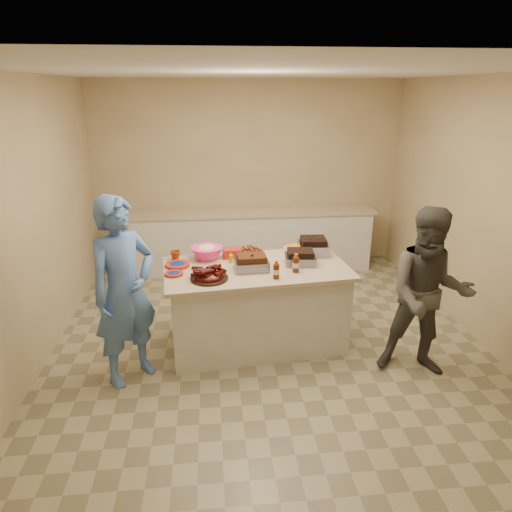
{
  "coord_description": "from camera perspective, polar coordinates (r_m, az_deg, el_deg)",
  "views": [
    {
      "loc": [
        -0.56,
        -4.22,
        2.56
      ],
      "look_at": [
        -0.13,
        0.07,
        0.97
      ],
      "focal_mm": 32.0,
      "sensor_mm": 36.0,
      "label": 1
    }
  ],
  "objects": [
    {
      "name": "bbq_bottle_b",
      "position": [
        4.48,
        4.98,
        -2.01
      ],
      "size": [
        0.07,
        0.07,
        0.19
      ],
      "primitive_type": "cylinder",
      "rotation": [
        0.0,
        0.0,
        0.1
      ],
      "color": "#421E09",
      "rests_on": "island"
    },
    {
      "name": "coleslaw_bowl",
      "position": [
        4.83,
        -6.15,
        -0.37
      ],
      "size": [
        0.36,
        0.36,
        0.22
      ],
      "primitive_type": null,
      "rotation": [
        0.0,
        0.0,
        0.1
      ],
      "color": "#FF2F90",
      "rests_on": "island"
    },
    {
      "name": "pulled_pork_tray",
      "position": [
        4.52,
        -0.56,
        -1.73
      ],
      "size": [
        0.34,
        0.26,
        0.1
      ],
      "primitive_type": "cube",
      "rotation": [
        0.0,
        0.0,
        0.05
      ],
      "color": "#47230F",
      "rests_on": "island"
    },
    {
      "name": "room",
      "position": [
        4.97,
        1.58,
        -10.8
      ],
      "size": [
        4.5,
        5.0,
        2.7
      ],
      "primitive_type": null,
      "color": "tan",
      "rests_on": "ground"
    },
    {
      "name": "bbq_bottle_a",
      "position": [
        4.32,
        2.53,
        -2.81
      ],
      "size": [
        0.07,
        0.07,
        0.18
      ],
      "primitive_type": "cylinder",
      "rotation": [
        0.0,
        0.0,
        0.1
      ],
      "color": "#421E09",
      "rests_on": "island"
    },
    {
      "name": "mustard_bottle",
      "position": [
        4.71,
        -3.14,
        -0.83
      ],
      "size": [
        0.05,
        0.05,
        0.11
      ],
      "primitive_type": "cylinder",
      "rotation": [
        0.0,
        0.0,
        0.1
      ],
      "color": "#D49E00",
      "rests_on": "island"
    },
    {
      "name": "mac_cheese_dish",
      "position": [
        5.05,
        5.35,
        0.56
      ],
      "size": [
        0.33,
        0.28,
        0.07
      ],
      "primitive_type": "cube",
      "rotation": [
        0.0,
        0.0,
        0.36
      ],
      "color": "orange",
      "rests_on": "island"
    },
    {
      "name": "basket_stack",
      "position": [
        4.86,
        -2.99,
        -0.14
      ],
      "size": [
        0.2,
        0.15,
        0.1
      ],
      "primitive_type": "cube",
      "rotation": [
        0.0,
        0.0,
        0.05
      ],
      "color": "#A92015",
      "rests_on": "island"
    },
    {
      "name": "guest_blue",
      "position": [
        4.62,
        -15.04,
        -14.24
      ],
      "size": [
        1.64,
        1.72,
        0.42
      ],
      "primitive_type": "imported",
      "rotation": [
        0.0,
        0.0,
        0.74
      ],
      "color": "#4D76C0",
      "rests_on": "ground"
    },
    {
      "name": "plate_stack_small",
      "position": [
        4.47,
        -10.2,
        -2.34
      ],
      "size": [
        0.2,
        0.2,
        0.02
      ],
      "primitive_type": "cylinder",
      "rotation": [
        0.0,
        0.0,
        0.1
      ],
      "color": "#A92015",
      "rests_on": "island"
    },
    {
      "name": "sausage_plate",
      "position": [
        4.95,
        -0.62,
        0.24
      ],
      "size": [
        0.36,
        0.36,
        0.05
      ],
      "primitive_type": "cylinder",
      "rotation": [
        0.0,
        0.0,
        0.41
      ],
      "color": "silver",
      "rests_on": "island"
    },
    {
      "name": "brisket_tray",
      "position": [
        4.7,
        5.52,
        -0.97
      ],
      "size": [
        0.33,
        0.28,
        0.09
      ],
      "primitive_type": "cube",
      "rotation": [
        0.0,
        0.0,
        -0.09
      ],
      "color": "black",
      "rests_on": "island"
    },
    {
      "name": "sauce_bowl",
      "position": [
        4.83,
        -1.09,
        -0.29
      ],
      "size": [
        0.14,
        0.06,
        0.14
      ],
      "primitive_type": "imported",
      "rotation": [
        0.0,
        0.0,
        0.1
      ],
      "color": "silver",
      "rests_on": "island"
    },
    {
      "name": "roasting_pan",
      "position": [
        4.99,
        7.13,
        0.28
      ],
      "size": [
        0.33,
        0.33,
        0.12
      ],
      "primitive_type": "cube",
      "rotation": [
        0.0,
        0.0,
        -0.07
      ],
      "color": "gray",
      "rests_on": "island"
    },
    {
      "name": "plastic_cup",
      "position": [
        4.85,
        -10.01,
        -0.49
      ],
      "size": [
        0.12,
        0.11,
        0.11
      ],
      "primitive_type": "imported",
      "rotation": [
        0.0,
        0.0,
        0.1
      ],
      "color": "#833B0D",
      "rests_on": "island"
    },
    {
      "name": "plate_stack_large",
      "position": [
        4.68,
        -9.77,
        -1.27
      ],
      "size": [
        0.27,
        0.27,
        0.03
      ],
      "primitive_type": "cylinder",
      "rotation": [
        0.0,
        0.0,
        0.1
      ],
      "color": "#A92015",
      "rests_on": "island"
    },
    {
      "name": "rib_platter",
      "position": [
        4.33,
        -5.86,
        -2.89
      ],
      "size": [
        0.42,
        0.42,
        0.14
      ],
      "primitive_type": null,
      "rotation": [
        0.0,
        0.0,
        -0.18
      ],
      "color": "#3B0402",
      "rests_on": "island"
    },
    {
      "name": "guest_gray",
      "position": [
        4.81,
        19.52,
        -13.28
      ],
      "size": [
        1.2,
        1.77,
        0.61
      ],
      "primitive_type": "imported",
      "rotation": [
        0.0,
        0.0,
        -0.28
      ],
      "color": "#4E4B46",
      "rests_on": "ground"
    },
    {
      "name": "island",
      "position": [
        4.98,
        0.06,
        -10.75
      ],
      "size": [
        1.93,
        1.15,
        0.87
      ],
      "primitive_type": null,
      "rotation": [
        0.0,
        0.0,
        0.1
      ],
      "color": "silver",
      "rests_on": "ground"
    },
    {
      "name": "back_counter",
      "position": [
        6.79,
        -0.71,
        2.09
      ],
      "size": [
        3.6,
        0.64,
        0.9
      ],
      "primitive_type": null,
      "color": "silver",
      "rests_on": "ground"
    }
  ]
}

